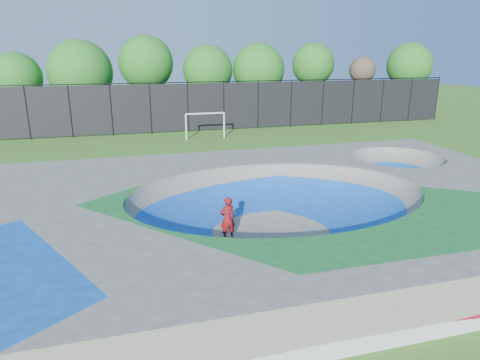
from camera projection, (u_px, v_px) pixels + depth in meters
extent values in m
plane|color=#35641B|center=(277.00, 229.00, 15.99)|extent=(120.00, 120.00, 0.00)
cube|color=gray|center=(277.00, 210.00, 15.77)|extent=(22.00, 14.00, 1.50)
imported|color=red|center=(228.00, 219.00, 14.90)|extent=(0.62, 0.46, 1.57)
cube|color=black|center=(228.00, 239.00, 15.12)|extent=(0.80, 0.31, 0.05)
cylinder|color=silver|center=(186.00, 127.00, 31.75)|extent=(0.12, 0.12, 1.94)
cylinder|color=silver|center=(224.00, 125.00, 32.49)|extent=(0.12, 0.12, 1.94)
cylinder|color=silver|center=(205.00, 113.00, 31.84)|extent=(2.90, 0.12, 0.12)
cylinder|color=black|center=(27.00, 113.00, 31.71)|extent=(0.09, 0.09, 4.00)
cylinder|color=black|center=(70.00, 111.00, 32.48)|extent=(0.09, 0.09, 4.00)
cylinder|color=black|center=(111.00, 110.00, 33.25)|extent=(0.09, 0.09, 4.00)
cylinder|color=black|center=(151.00, 109.00, 34.02)|extent=(0.09, 0.09, 4.00)
cylinder|color=black|center=(188.00, 107.00, 34.78)|extent=(0.09, 0.09, 4.00)
cylinder|color=black|center=(224.00, 106.00, 35.55)|extent=(0.09, 0.09, 4.00)
cylinder|color=black|center=(258.00, 105.00, 36.32)|extent=(0.09, 0.09, 4.00)
cylinder|color=black|center=(291.00, 104.00, 37.09)|extent=(0.09, 0.09, 4.00)
cylinder|color=black|center=(323.00, 103.00, 37.86)|extent=(0.09, 0.09, 4.00)
cylinder|color=black|center=(353.00, 102.00, 38.63)|extent=(0.09, 0.09, 4.00)
cylinder|color=black|center=(382.00, 101.00, 39.39)|extent=(0.09, 0.09, 4.00)
cylinder|color=black|center=(410.00, 100.00, 40.16)|extent=(0.09, 0.09, 4.00)
cylinder|color=black|center=(437.00, 99.00, 40.93)|extent=(0.09, 0.09, 4.00)
cube|color=black|center=(188.00, 107.00, 34.78)|extent=(48.00, 0.03, 3.80)
cylinder|color=black|center=(187.00, 82.00, 34.21)|extent=(48.00, 0.08, 0.08)
cylinder|color=#4B3425|center=(22.00, 114.00, 35.31)|extent=(0.44, 0.44, 2.82)
sphere|color=#1E651A|center=(16.00, 78.00, 34.47)|extent=(4.04, 4.04, 4.04)
cylinder|color=#4B3425|center=(84.00, 112.00, 37.22)|extent=(0.44, 0.44, 2.66)
sphere|color=#1E651A|center=(80.00, 72.00, 36.25)|extent=(5.40, 5.40, 5.40)
cylinder|color=#4B3425|center=(148.00, 103.00, 39.73)|extent=(0.44, 0.44, 3.53)
sphere|color=#1E651A|center=(146.00, 63.00, 38.69)|extent=(4.90, 4.90, 4.90)
cylinder|color=#4B3425|center=(208.00, 105.00, 40.63)|extent=(0.44, 0.44, 2.97)
sphere|color=#1E651A|center=(208.00, 70.00, 39.70)|extent=(4.60, 4.60, 4.60)
cylinder|color=#4B3425|center=(258.00, 104.00, 41.45)|extent=(0.44, 0.44, 2.87)
sphere|color=#1E651A|center=(259.00, 70.00, 40.50)|extent=(4.90, 4.90, 4.90)
cylinder|color=#4B3425|center=(311.00, 98.00, 43.94)|extent=(0.44, 0.44, 3.54)
sphere|color=#1E651A|center=(313.00, 64.00, 42.97)|extent=(4.18, 4.18, 4.18)
cylinder|color=#4B3425|center=(360.00, 99.00, 43.38)|extent=(0.44, 0.44, 3.50)
sphere|color=brown|center=(362.00, 70.00, 42.56)|extent=(2.60, 2.60, 2.60)
cylinder|color=#4B3425|center=(406.00, 98.00, 44.65)|extent=(0.44, 0.44, 3.34)
sphere|color=#1E651A|center=(409.00, 65.00, 43.68)|extent=(4.49, 4.49, 4.49)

